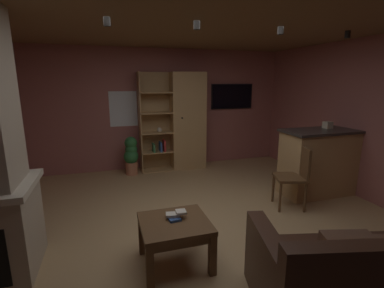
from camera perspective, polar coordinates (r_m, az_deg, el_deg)
name	(u,v)px	position (r m, az deg, el deg)	size (l,w,h in m)	color
floor	(201,233)	(3.67, 1.94, -17.72)	(5.64, 5.85, 0.02)	tan
wall_back	(157,109)	(6.07, -7.24, 7.00)	(5.76, 0.06, 2.51)	#9E5B56
ceiling	(203,16)	(3.24, 2.31, 24.72)	(5.64, 5.85, 0.02)	brown
window_pane_back	(123,109)	(5.95, -13.83, 6.96)	(0.56, 0.01, 0.72)	white
bookshelf_cabinet	(184,122)	(5.95, -1.71, 4.53)	(1.38, 0.41, 2.03)	tan
kitchen_bar_counter	(324,162)	(5.14, 25.35, -3.25)	(1.47, 0.62, 1.08)	tan
tissue_box	(328,125)	(5.15, 25.94, 3.50)	(0.12, 0.12, 0.11)	#BFB299
leather_couch	(354,280)	(2.79, 30.24, -22.89)	(1.71, 1.26, 0.84)	#382116
coffee_table	(175,229)	(2.96, -3.52, -17.02)	(0.68, 0.63, 0.47)	brown
table_book_0	(175,219)	(2.93, -3.52, -15.08)	(0.12, 0.09, 0.02)	#2D4C8C
table_book_1	(173,215)	(2.96, -3.98, -14.19)	(0.14, 0.09, 0.03)	beige
table_book_2	(181,212)	(2.95, -2.28, -13.65)	(0.10, 0.10, 0.02)	beige
dining_chair	(296,173)	(4.40, 20.39, -5.60)	(0.53, 0.53, 0.92)	brown
potted_floor_plant	(131,155)	(5.72, -12.30, -2.16)	(0.29, 0.30, 0.78)	#B77051
wall_mounted_tv	(232,96)	(6.51, 8.14, 9.60)	(0.99, 0.06, 0.56)	black
track_light_spot_1	(107,22)	(3.24, -16.97, 22.79)	(0.07, 0.07, 0.09)	black
track_light_spot_2	(197,25)	(3.30, 0.99, 23.08)	(0.07, 0.07, 0.09)	black
track_light_spot_3	(281,31)	(3.78, 17.62, 21.19)	(0.07, 0.07, 0.09)	black
track_light_spot_4	(348,34)	(4.40, 29.16, 18.95)	(0.07, 0.07, 0.09)	black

